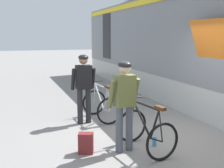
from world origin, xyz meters
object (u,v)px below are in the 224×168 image
at_px(cyclist_far_in_dark, 84,83).
at_px(backpack_on_platform, 86,143).
at_px(cyclist_near_in_olive, 124,98).
at_px(water_bottle_near_the_bikes, 154,141).
at_px(bicycle_near_black, 146,131).
at_px(train_car, 220,44).
at_px(bicycle_far_silver, 102,105).

bearing_deg(cyclist_far_in_dark, backpack_on_platform, -103.63).
distance_m(cyclist_near_in_olive, water_bottle_near_the_bikes, 1.17).
height_order(cyclist_far_in_dark, backpack_on_platform, cyclist_far_in_dark).
relative_size(backpack_on_platform, water_bottle_near_the_bikes, 2.09).
bearing_deg(water_bottle_near_the_bikes, cyclist_near_in_olive, -178.36).
distance_m(bicycle_near_black, water_bottle_near_the_bikes, 0.44).
bearing_deg(backpack_on_platform, train_car, 45.13).
bearing_deg(water_bottle_near_the_bikes, train_car, 33.04).
bearing_deg(bicycle_far_silver, bicycle_near_black, -85.83).
bearing_deg(bicycle_near_black, backpack_on_platform, 165.75).
xyz_separation_m(backpack_on_platform, water_bottle_near_the_bikes, (1.41, -0.13, -0.10)).
relative_size(cyclist_far_in_dark, water_bottle_near_the_bikes, 9.22).
relative_size(cyclist_near_in_olive, bicycle_far_silver, 1.55).
height_order(cyclist_near_in_olive, cyclist_far_in_dark, same).
relative_size(bicycle_far_silver, backpack_on_platform, 2.84).
relative_size(train_car, water_bottle_near_the_bikes, 95.42).
bearing_deg(bicycle_far_silver, cyclist_near_in_olive, -96.33).
distance_m(cyclist_near_in_olive, cyclist_far_in_dark, 2.00).
distance_m(bicycle_near_black, backpack_on_platform, 1.18).
height_order(train_car, cyclist_near_in_olive, train_car).
bearing_deg(bicycle_far_silver, water_bottle_near_the_bikes, -78.30).
bearing_deg(train_car, cyclist_near_in_olive, -151.27).
xyz_separation_m(bicycle_far_silver, backpack_on_platform, (-0.96, -1.99, -0.20)).
relative_size(bicycle_far_silver, water_bottle_near_the_bikes, 5.94).
distance_m(cyclist_near_in_olive, backpack_on_platform, 1.13).
distance_m(bicycle_far_silver, backpack_on_platform, 2.22).
relative_size(train_car, cyclist_far_in_dark, 10.35).
bearing_deg(cyclist_near_in_olive, cyclist_far_in_dark, 98.12).
relative_size(bicycle_near_black, backpack_on_platform, 2.90).
distance_m(cyclist_far_in_dark, water_bottle_near_the_bikes, 2.39).
height_order(bicycle_far_silver, water_bottle_near_the_bikes, bicycle_far_silver).
height_order(cyclist_far_in_dark, bicycle_near_black, cyclist_far_in_dark).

